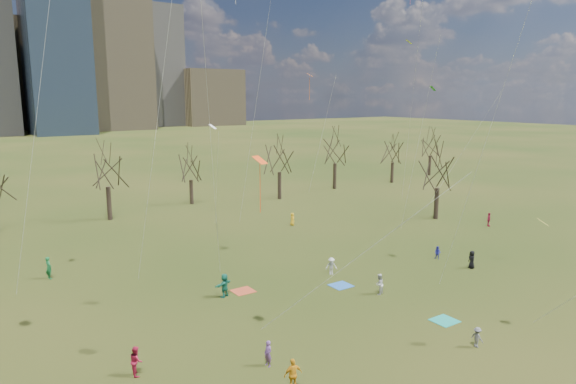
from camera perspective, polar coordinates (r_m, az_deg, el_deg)
ground at (r=35.40m, az=11.40°, el=-14.23°), size 500.00×500.00×0.00m
bare_tree_row at (r=64.33m, az=-12.88°, el=2.63°), size 113.04×29.80×9.50m
blanket_teal at (r=36.75m, az=17.00°, el=-13.51°), size 1.60×1.50×0.03m
blanket_navy at (r=41.40m, az=5.89°, el=-10.29°), size 1.60×1.50×0.03m
blanket_crimson at (r=40.25m, az=-5.00°, el=-10.90°), size 1.60×1.50×0.03m
person_2 at (r=30.00m, az=-16.52°, el=-17.53°), size 0.73×0.88×1.63m
person_3 at (r=33.67m, az=20.28°, el=-14.89°), size 0.49×0.82×1.24m
person_4 at (r=27.60m, az=0.57°, el=-19.61°), size 1.06×0.58×1.71m
person_5 at (r=39.07m, az=-7.07°, el=-10.24°), size 1.74×1.12×1.79m
person_6 at (r=47.64m, az=19.75°, el=-7.07°), size 0.79×0.91×1.58m
person_7 at (r=29.73m, az=-2.23°, el=-17.50°), size 0.41×0.57×1.48m
person_8 at (r=49.29m, az=16.29°, el=-6.50°), size 0.61×0.70×1.22m
person_9 at (r=43.55m, az=4.84°, el=-8.20°), size 1.09×0.93×1.47m
person_10 at (r=63.35m, az=21.41°, el=-2.87°), size 1.00×0.70×1.58m
person_12 at (r=59.40m, az=0.47°, el=-3.03°), size 0.58×0.79×1.49m
person_13 at (r=46.69m, az=-25.06°, el=-7.63°), size 0.60×0.77×1.86m
person_14 at (r=39.85m, az=10.10°, el=-10.05°), size 0.95×0.86×1.59m
kites_airborne at (r=44.30m, az=4.97°, el=8.74°), size 51.55×48.55×27.92m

